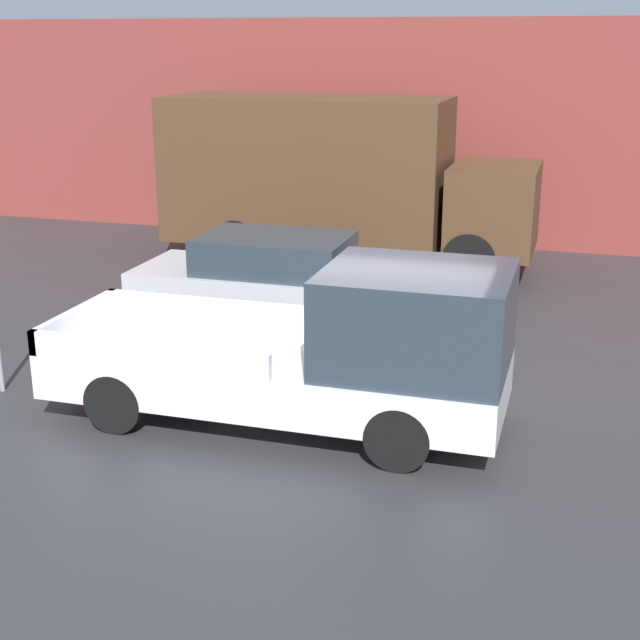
% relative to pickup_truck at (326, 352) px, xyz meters
% --- Properties ---
extents(ground_plane, '(60.00, 60.00, 0.00)m').
position_rel_pickup_truck_xyz_m(ground_plane, '(0.58, 0.74, -0.97)').
color(ground_plane, '#2D2D30').
extents(building_wall, '(28.00, 0.15, 5.09)m').
position_rel_pickup_truck_xyz_m(building_wall, '(0.58, 10.72, 1.57)').
color(building_wall, brown).
rests_on(building_wall, ground).
extents(pickup_truck, '(5.72, 2.06, 2.10)m').
position_rel_pickup_truck_xyz_m(pickup_truck, '(0.00, 0.00, 0.00)').
color(pickup_truck, silver).
rests_on(pickup_truck, ground).
extents(car, '(4.41, 1.89, 1.56)m').
position_rel_pickup_truck_xyz_m(car, '(-2.03, 3.60, -0.18)').
color(car, '#B7BABF').
rests_on(car, ground).
extents(delivery_truck, '(7.75, 2.52, 3.49)m').
position_rel_pickup_truck_xyz_m(delivery_truck, '(-2.26, 8.22, 0.90)').
color(delivery_truck, '#4C331E').
rests_on(delivery_truck, ground).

